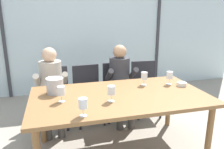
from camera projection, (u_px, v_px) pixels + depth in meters
name	position (u px, v px, depth m)	size (l,w,h in m)	color
ground	(102.00, 116.00, 3.71)	(14.00, 14.00, 0.00)	#9E9384
window_glass_panel	(87.00, 31.00, 4.66)	(7.24, 0.03, 2.60)	silver
window_mullion_left	(3.00, 33.00, 4.24)	(0.06, 0.06, 2.60)	#38383D
window_mullion_right	(158.00, 30.00, 5.04)	(0.06, 0.06, 2.60)	#38383D
hillside_vineyard	(72.00, 36.00, 8.54)	(13.24, 2.40, 1.61)	#386633
dining_table	(120.00, 100.00, 2.59)	(2.04, 1.12, 0.76)	olive
chair_near_curtain	(54.00, 92.00, 3.36)	(0.48, 0.48, 0.89)	#232328
chair_left_of_center	(88.00, 89.00, 3.47)	(0.47, 0.47, 0.89)	#232328
chair_center	(117.00, 86.00, 3.62)	(0.45, 0.45, 0.89)	#232328
chair_right_of_center	(145.00, 83.00, 3.75)	(0.46, 0.46, 0.89)	#232328
person_beige_jumper	(51.00, 84.00, 3.17)	(0.46, 0.61, 1.21)	#B7AD9E
person_charcoal_jacket	(121.00, 78.00, 3.43)	(0.48, 0.62, 1.21)	#38383D
ice_bucket_primary	(55.00, 85.00, 2.60)	(0.21, 0.21, 0.19)	#B7B7BC
tasting_bowl	(182.00, 84.00, 2.87)	(0.12, 0.12, 0.05)	silver
wine_glass_by_left_taster	(61.00, 91.00, 2.34)	(0.08, 0.08, 0.17)	silver
wine_glass_near_bucket	(83.00, 104.00, 2.01)	(0.08, 0.08, 0.17)	silver
wine_glass_center_pour	(144.00, 76.00, 2.89)	(0.08, 0.08, 0.17)	silver
wine_glass_by_right_taster	(111.00, 91.00, 2.35)	(0.08, 0.08, 0.17)	silver
wine_glass_spare_empty	(170.00, 76.00, 2.92)	(0.08, 0.08, 0.17)	silver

